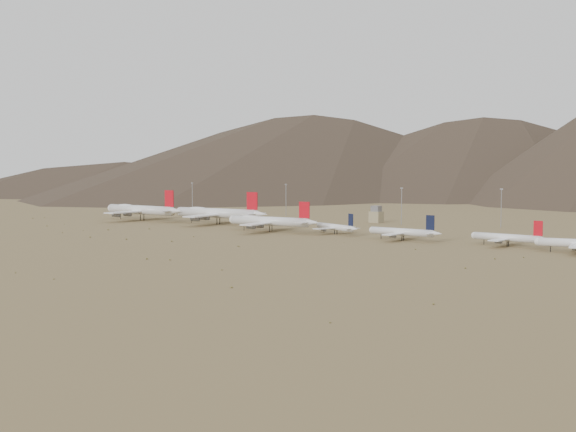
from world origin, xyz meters
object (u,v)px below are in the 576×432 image
Objects in this scene: widebody_west at (141,210)px; control_tower at (376,215)px; narrowbody_b at (404,232)px; narrowbody_a at (336,227)px; widebody_east at (270,221)px; widebody_centre at (217,213)px.

widebody_west is 6.44× the size of control_tower.
narrowbody_b is (222.77, -9.71, -3.19)m from widebody_west.
narrowbody_b is 122.22m from control_tower.
narrowbody_a is 0.85× the size of narrowbody_b.
widebody_east is 43.04m from narrowbody_a.
narrowbody_b is at bearing -3.67° from widebody_west.
control_tower is at bearing 127.02° from narrowbody_b.
widebody_centre is 2.04× the size of narrowbody_a.
control_tower is at bearing 29.32° from widebody_west.
widebody_east reaches higher than narrowbody_a.
control_tower is at bearing 125.53° from narrowbody_a.
widebody_west is at bearing -149.51° from control_tower.
widebody_east is at bearing -178.02° from narrowbody_b.
widebody_centre is at bearing 5.74° from widebody_west.
control_tower is (-24.60, 89.39, 1.09)m from narrowbody_a.
widebody_west is 173.69m from narrowbody_a.
narrowbody_a is at bearing -74.61° from control_tower.
widebody_centre is at bearing 173.24° from narrowbody_b.
narrowbody_a is 92.72m from control_tower.
widebody_centre is at bearing 154.77° from widebody_east.
widebody_west reaches higher than control_tower.
narrowbody_a is at bearing -11.42° from widebody_centre.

